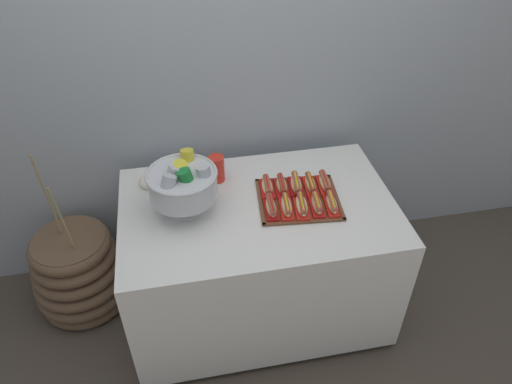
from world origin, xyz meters
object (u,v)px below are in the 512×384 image
object	(u,v)px
hot_dog_3	(317,204)
hot_dog_4	(332,204)
hot_dog_0	(271,207)
hot_dog_1	(286,206)
hot_dog_5	(267,187)
hot_dog_8	(310,184)
hot_dog_7	(296,185)
hot_dog_2	(302,206)
donut	(151,181)
serving_tray	(298,200)
hot_dog_6	(282,186)
hot_dog_9	(325,183)
cup_stack	(217,169)
buffet_table	(258,257)
punch_bowl	(183,183)
floor_vase	(79,271)

from	to	relation	value
hot_dog_3	hot_dog_4	xyz separation A→B (m)	(0.07, -0.01, -0.00)
hot_dog_0	hot_dog_1	size ratio (longest dim) A/B	0.93
hot_dog_5	hot_dog_8	bearing A→B (deg)	-5.40
hot_dog_7	hot_dog_3	bearing A→B (deg)	-70.95
hot_dog_2	donut	distance (m)	0.81
hot_dog_2	hot_dog_8	bearing A→B (deg)	60.16
serving_tray	hot_dog_8	world-z (taller)	hot_dog_8
hot_dog_6	hot_dog_7	bearing A→B (deg)	-5.40
hot_dog_4	hot_dog_9	bearing A→B (deg)	84.60
cup_stack	buffet_table	bearing A→B (deg)	-55.09
hot_dog_4	hot_dog_7	xyz separation A→B (m)	(-0.13, 0.18, 0.00)
serving_tray	punch_bowl	distance (m)	0.59
serving_tray	donut	world-z (taller)	donut
hot_dog_5	donut	xyz separation A→B (m)	(-0.59, 0.18, -0.02)
serving_tray	donut	size ratio (longest dim) A/B	3.47
hot_dog_1	hot_dog_9	bearing A→B (deg)	30.86
hot_dog_2	cup_stack	world-z (taller)	cup_stack
hot_dog_6	serving_tray	bearing A→B (deg)	-53.12
hot_dog_2	donut	xyz separation A→B (m)	(-0.72, 0.36, -0.02)
hot_dog_8	donut	size ratio (longest dim) A/B	1.33
hot_dog_7	hot_dog_9	distance (m)	0.15
hot_dog_0	hot_dog_1	xyz separation A→B (m)	(0.07, -0.01, -0.00)
serving_tray	donut	distance (m)	0.78
hot_dog_2	hot_dog_3	bearing A→B (deg)	-5.40
serving_tray	hot_dog_9	size ratio (longest dim) A/B	2.49
hot_dog_5	hot_dog_9	xyz separation A→B (m)	(0.30, -0.03, 0.00)
hot_dog_3	hot_dog_6	world-z (taller)	hot_dog_3
punch_bowl	hot_dog_0	bearing A→B (deg)	-13.94
buffet_table	hot_dog_6	distance (m)	0.44
hot_dog_7	cup_stack	size ratio (longest dim) A/B	1.23
serving_tray	punch_bowl	bearing A→B (deg)	176.66
hot_dog_4	hot_dog_2	bearing A→B (deg)	174.60
donut	cup_stack	bearing A→B (deg)	-4.47
hot_dog_7	punch_bowl	distance (m)	0.59
hot_dog_9	hot_dog_0	bearing A→B (deg)	-156.58
hot_dog_1	hot_dog_9	xyz separation A→B (m)	(0.24, 0.14, 0.00)
buffet_table	hot_dog_5	size ratio (longest dim) A/B	8.34
hot_dog_4	hot_dog_9	size ratio (longest dim) A/B	0.98
cup_stack	hot_dog_3	bearing A→B (deg)	-37.24
hot_dog_6	donut	world-z (taller)	hot_dog_6
hot_dog_2	floor_vase	bearing A→B (deg)	164.68
hot_dog_2	hot_dog_7	size ratio (longest dim) A/B	1.03
punch_bowl	donut	distance (m)	0.33
hot_dog_9	hot_dog_7	bearing A→B (deg)	174.60
hot_dog_3	punch_bowl	world-z (taller)	punch_bowl
hot_dog_0	hot_dog_5	size ratio (longest dim) A/B	0.99
serving_tray	hot_dog_7	xyz separation A→B (m)	(0.01, 0.08, 0.03)
hot_dog_3	hot_dog_4	bearing A→B (deg)	-5.40
hot_dog_1	hot_dog_2	bearing A→B (deg)	-5.40
cup_stack	hot_dog_2	bearing A→B (deg)	-41.79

